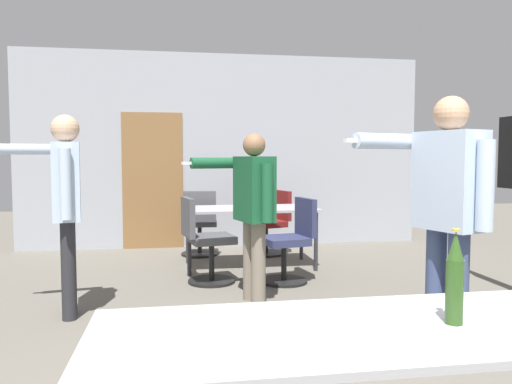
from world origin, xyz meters
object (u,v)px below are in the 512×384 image
at_px(person_near_casual, 447,199).
at_px(office_chair_side_rolled, 271,225).
at_px(office_chair_mid_tucked, 205,243).
at_px(person_left_plaid, 65,194).
at_px(office_chair_near_pushed, 200,225).
at_px(person_far_watching, 253,202).
at_px(beer_bottle, 455,279).
at_px(office_chair_far_left, 290,243).

xyz_separation_m(person_near_casual, office_chair_side_rolled, (-0.53, 3.72, -0.67)).
bearing_deg(office_chair_mid_tucked, person_near_casual, 23.74).
xyz_separation_m(person_left_plaid, office_chair_near_pushed, (1.26, 2.51, -0.63)).
bearing_deg(person_near_casual, office_chair_near_pushed, 4.05).
xyz_separation_m(person_near_casual, person_far_watching, (-1.15, 1.42, -0.13)).
xyz_separation_m(person_left_plaid, beer_bottle, (1.95, -2.73, -0.14)).
height_order(office_chair_near_pushed, office_chair_side_rolled, office_chair_near_pushed).
relative_size(office_chair_near_pushed, office_chair_mid_tucked, 0.98).
xyz_separation_m(person_left_plaid, office_chair_far_left, (2.17, 0.89, -0.63)).
xyz_separation_m(office_chair_near_pushed, office_chair_mid_tucked, (-0.02, -1.52, 0.02)).
relative_size(person_left_plaid, office_chair_mid_tucked, 1.84).
bearing_deg(person_near_casual, office_chair_side_rolled, -10.26).
bearing_deg(beer_bottle, office_chair_far_left, 86.49).
height_order(person_near_casual, beer_bottle, person_near_casual).
xyz_separation_m(person_near_casual, beer_bottle, (-0.84, -1.50, -0.16)).
xyz_separation_m(person_left_plaid, person_near_casual, (2.79, -1.23, 0.02)).
relative_size(office_chair_side_rolled, beer_bottle, 2.50).
relative_size(office_chair_mid_tucked, office_chair_far_left, 1.02).
bearing_deg(person_left_plaid, office_chair_side_rolled, -51.78).
distance_m(person_left_plaid, office_chair_side_rolled, 3.43).
relative_size(office_chair_near_pushed, beer_bottle, 2.56).
bearing_deg(beer_bottle, office_chair_near_pushed, 97.54).
xyz_separation_m(person_far_watching, office_chair_side_rolled, (0.62, 2.31, -0.54)).
bearing_deg(office_chair_far_left, person_far_watching, 131.38).
height_order(office_chair_side_rolled, office_chair_far_left, office_chair_far_left).
bearing_deg(beer_bottle, office_chair_mid_tucked, 100.88).
distance_m(person_left_plaid, office_chair_near_pushed, 2.88).
height_order(person_left_plaid, office_chair_side_rolled, person_left_plaid).
xyz_separation_m(person_left_plaid, office_chair_mid_tucked, (1.24, 0.98, -0.62)).
bearing_deg(office_chair_near_pushed, person_far_watching, -78.70).
bearing_deg(beer_bottle, person_left_plaid, 125.53).
relative_size(person_near_casual, person_far_watching, 1.12).
bearing_deg(office_chair_far_left, office_chair_near_pushed, 18.07).
xyz_separation_m(person_left_plaid, person_far_watching, (1.64, 0.19, -0.11)).
xyz_separation_m(person_far_watching, office_chair_near_pushed, (-0.39, 2.32, -0.53)).
distance_m(person_left_plaid, person_near_casual, 3.05).
bearing_deg(office_chair_far_left, office_chair_side_rolled, -14.76).
bearing_deg(office_chair_side_rolled, beer_bottle, 159.61).
bearing_deg(office_chair_side_rolled, office_chair_near_pushed, 72.51).
bearing_deg(person_far_watching, office_chair_mid_tucked, 10.93).
distance_m(person_near_casual, beer_bottle, 1.73).
relative_size(person_far_watching, office_chair_near_pushed, 1.74).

